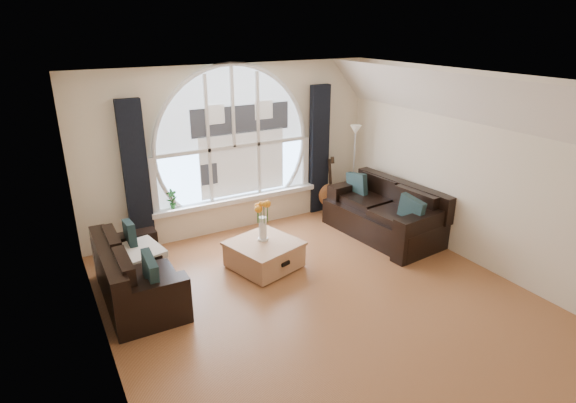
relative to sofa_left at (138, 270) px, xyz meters
The scene contains 21 objects.
ground 2.36m from the sofa_left, 31.53° to the right, with size 5.00×5.50×0.01m, color brown.
ceiling 3.27m from the sofa_left, 31.53° to the right, with size 5.00×5.50×0.01m, color silver.
wall_back 2.68m from the sofa_left, 37.78° to the left, with size 5.00×0.01×2.70m, color beige.
wall_front 4.53m from the sofa_left, 63.46° to the right, with size 5.00×0.01×2.70m, color beige.
wall_left 1.63m from the sofa_left, 113.16° to the right, with size 0.01×5.50×2.70m, color beige.
wall_right 4.74m from the sofa_left, 15.17° to the right, with size 0.01×5.50×2.70m, color beige.
attic_slope 4.77m from the sofa_left, 16.20° to the right, with size 0.92×5.50×0.72m, color silver.
arched_window 2.77m from the sofa_left, 37.24° to the left, with size 2.60×0.06×2.15m, color silver.
window_sill 2.45m from the sofa_left, 35.93° to the left, with size 2.90×0.22×0.08m, color white.
window_frame 2.76m from the sofa_left, 36.68° to the left, with size 2.76×0.08×2.15m, color white.
neighbor_house 2.82m from the sofa_left, 34.97° to the left, with size 1.70×0.02×1.50m, color silver.
curtain_left 1.65m from the sofa_left, 74.96° to the left, with size 0.35×0.12×2.30m, color black.
curtain_right 3.92m from the sofa_left, 21.57° to the left, with size 0.35×0.12×2.30m, color black.
sofa_left is the anchor object (origin of this frame).
sofa_right 3.93m from the sofa_left, ahead, with size 0.97×1.93×0.86m, color black.
coffee_chest 1.75m from the sofa_left, ahead, with size 0.88×0.88×0.43m, color #AB7954.
throw_blanket 0.31m from the sofa_left, 73.06° to the left, with size 0.55×0.55×0.10m, color silver.
vase_flowers 1.80m from the sofa_left, ahead, with size 0.24×0.24×0.70m, color white.
floor_lamp 4.30m from the sofa_left, 14.99° to the left, with size 0.24×0.24×1.60m, color #B2B2B2.
guitar 3.96m from the sofa_left, 19.40° to the left, with size 0.36×0.24×1.06m, color brown.
potted_plant 1.71m from the sofa_left, 58.49° to the left, with size 0.17×0.11×0.32m, color #1E6023.
Camera 1 is at (-2.86, -4.22, 3.30)m, focal length 29.31 mm.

